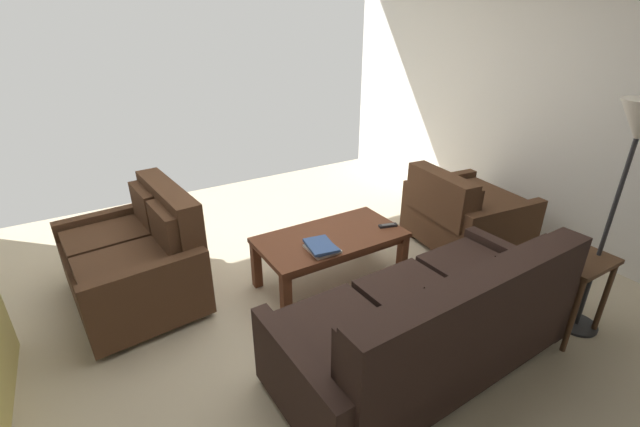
{
  "coord_description": "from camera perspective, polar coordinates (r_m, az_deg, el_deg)",
  "views": [
    {
      "loc": [
        1.39,
        2.5,
        2.07
      ],
      "look_at": [
        0.1,
        0.38,
        0.91
      ],
      "focal_mm": 23.63,
      "sensor_mm": 36.0,
      "label": 1
    }
  ],
  "objects": [
    {
      "name": "loveseat_near",
      "position": [
        3.6,
        -23.34,
        -5.44
      ],
      "size": [
        0.97,
        1.27,
        0.9
      ],
      "color": "black",
      "rests_on": "ground"
    },
    {
      "name": "wall_left",
      "position": [
        4.74,
        27.09,
        13.92
      ],
      "size": [
        0.12,
        5.5,
        2.74
      ],
      "primitive_type": "cube",
      "color": "white",
      "rests_on": "ground"
    },
    {
      "name": "ground_plane",
      "position": [
        3.53,
        -1.83,
        -10.98
      ],
      "size": [
        5.16,
        5.5,
        0.01
      ],
      "primitive_type": "cube",
      "color": "beige"
    },
    {
      "name": "book_stack",
      "position": [
        3.22,
        0.21,
        -4.55
      ],
      "size": [
        0.25,
        0.3,
        0.06
      ],
      "color": "silver",
      "rests_on": "coffee_table"
    },
    {
      "name": "coffee_mug",
      "position": [
        3.31,
        30.23,
        -3.96
      ],
      "size": [
        0.1,
        0.08,
        0.1
      ],
      "color": "#334C8C",
      "rests_on": "end_table"
    },
    {
      "name": "coffee_table",
      "position": [
        3.48,
        1.43,
        -3.96
      ],
      "size": [
        1.2,
        0.63,
        0.45
      ],
      "color": "brown",
      "rests_on": "ground"
    },
    {
      "name": "armchair_side",
      "position": [
        4.3,
        18.84,
        -0.03
      ],
      "size": [
        1.0,
        1.06,
        0.81
      ],
      "color": "black",
      "rests_on": "ground"
    },
    {
      "name": "tv_remote",
      "position": [
        3.63,
        9.19,
        -1.61
      ],
      "size": [
        0.17,
        0.09,
        0.02
      ],
      "color": "black",
      "rests_on": "coffee_table"
    },
    {
      "name": "end_table",
      "position": [
        3.41,
        30.63,
        -6.44
      ],
      "size": [
        0.45,
        0.45,
        0.61
      ],
      "color": "#472D1C",
      "rests_on": "ground"
    },
    {
      "name": "floor_lamp",
      "position": [
        3.19,
        36.73,
        7.17
      ],
      "size": [
        0.28,
        0.28,
        1.64
      ],
      "color": "#262628",
      "rests_on": "ground"
    },
    {
      "name": "sofa_main",
      "position": [
        2.75,
        14.98,
        -14.31
      ],
      "size": [
        1.96,
        0.94,
        0.88
      ],
      "color": "black",
      "rests_on": "ground"
    }
  ]
}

